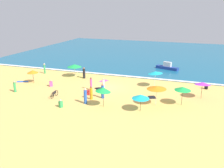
# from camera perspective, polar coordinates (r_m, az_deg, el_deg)

# --- Properties ---
(ground_plane) EXTENTS (60.00, 60.00, 0.00)m
(ground_plane) POSITION_cam_1_polar(r_m,az_deg,el_deg) (34.86, -0.84, -0.78)
(ground_plane) COLOR #EDBC60
(ocean_water) EXTENTS (60.00, 44.00, 0.10)m
(ocean_water) POSITION_cam_1_polar(r_m,az_deg,el_deg) (61.12, 8.38, 7.01)
(ocean_water) COLOR #196084
(ocean_water) RESTS_ON ground_plane
(wave_breaker_foam) EXTENTS (57.00, 0.70, 0.01)m
(wave_breaker_foam) POSITION_cam_1_polar(r_m,az_deg,el_deg) (40.54, 2.25, 1.98)
(wave_breaker_foam) COLOR white
(wave_breaker_foam) RESTS_ON ocean_water
(beach_umbrella_0) EXTENTS (2.21, 2.23, 2.19)m
(beach_umbrella_0) POSITION_cam_1_polar(r_m,az_deg,el_deg) (32.11, 20.20, 0.12)
(beach_umbrella_0) COLOR #4C3823
(beach_umbrella_0) RESTS_ON ground_plane
(beach_umbrella_1) EXTENTS (1.82, 1.84, 1.99)m
(beach_umbrella_1) POSITION_cam_1_polar(r_m,az_deg,el_deg) (38.20, -17.86, 2.76)
(beach_umbrella_1) COLOR #4C3823
(beach_umbrella_1) RESTS_ON ground_plane
(beach_umbrella_2) EXTENTS (2.63, 2.63, 1.89)m
(beach_umbrella_2) POSITION_cam_1_polar(r_m,az_deg,el_deg) (26.72, 6.65, -2.90)
(beach_umbrella_2) COLOR #4C3823
(beach_umbrella_2) RESTS_ON ground_plane
(beach_umbrella_3) EXTENTS (2.30, 2.28, 2.39)m
(beach_umbrella_3) POSITION_cam_1_polar(r_m,az_deg,el_deg) (34.96, 9.98, 2.64)
(beach_umbrella_3) COLOR silver
(beach_umbrella_3) RESTS_ON ground_plane
(beach_umbrella_4) EXTENTS (2.65, 2.65, 2.21)m
(beach_umbrella_4) POSITION_cam_1_polar(r_m,az_deg,el_deg) (29.19, 16.04, -1.02)
(beach_umbrella_4) COLOR #4C3823
(beach_umbrella_4) RESTS_ON ground_plane
(beach_umbrella_5) EXTENTS (3.20, 3.20, 2.07)m
(beach_umbrella_5) POSITION_cam_1_polar(r_m,az_deg,el_deg) (40.18, -8.67, 4.21)
(beach_umbrella_5) COLOR silver
(beach_umbrella_5) RESTS_ON ground_plane
(beach_umbrella_6) EXTENTS (2.36, 2.34, 2.38)m
(beach_umbrella_6) POSITION_cam_1_polar(r_m,az_deg,el_deg) (27.58, -2.05, -1.28)
(beach_umbrella_6) COLOR #4C3823
(beach_umbrella_6) RESTS_ON ground_plane
(beach_umbrella_7) EXTENTS (3.01, 3.01, 2.28)m
(beach_umbrella_7) POSITION_cam_1_polar(r_m,az_deg,el_deg) (28.45, 10.27, -0.85)
(beach_umbrella_7) COLOR silver
(beach_umbrella_7) RESTS_ON ground_plane
(parked_bicycle) EXTENTS (0.16, 1.82, 0.76)m
(parked_bicycle) POSITION_cam_1_polar(r_m,az_deg,el_deg) (31.93, -13.18, -2.26)
(parked_bicycle) COLOR black
(parked_bicycle) RESTS_ON ground_plane
(beachgoer_0) EXTENTS (0.44, 0.44, 1.90)m
(beachgoer_0) POSITION_cam_1_polar(r_m,az_deg,el_deg) (28.96, -6.19, -2.84)
(beachgoer_0) COLOR blue
(beachgoer_0) RESTS_ON ground_plane
(beachgoer_1) EXTENTS (0.57, 0.57, 0.86)m
(beachgoer_1) POSITION_cam_1_polar(r_m,az_deg,el_deg) (32.00, -5.37, -1.87)
(beachgoer_1) COLOR red
(beachgoer_1) RESTS_ON ground_plane
(beachgoer_2) EXTENTS (0.43, 0.43, 1.86)m
(beachgoer_2) POSITION_cam_1_polar(r_m,az_deg,el_deg) (30.55, -2.18, -1.73)
(beachgoer_2) COLOR blue
(beachgoer_2) RESTS_ON ground_plane
(beachgoer_3) EXTENTS (0.61, 0.61, 0.94)m
(beachgoer_3) POSITION_cam_1_polar(r_m,az_deg,el_deg) (36.30, -13.93, 0.11)
(beachgoer_3) COLOR #D84CA5
(beachgoer_3) RESTS_ON ground_plane
(beachgoer_4) EXTENTS (0.44, 0.44, 1.75)m
(beachgoer_4) POSITION_cam_1_polar(r_m,az_deg,el_deg) (33.22, -2.03, -0.23)
(beachgoer_4) COLOR white
(beachgoer_4) RESTS_ON ground_plane
(beachgoer_5) EXTENTS (0.30, 0.30, 1.82)m
(beachgoer_5) POSITION_cam_1_polar(r_m,az_deg,el_deg) (33.61, -4.86, 0.09)
(beachgoer_5) COLOR #D84CA5
(beachgoer_5) RESTS_ON ground_plane
(beachgoer_6) EXTENTS (0.54, 0.54, 1.75)m
(beachgoer_6) POSITION_cam_1_polar(r_m,az_deg,el_deg) (39.35, -6.48, 2.47)
(beachgoer_6) COLOR black
(beachgoer_6) RESTS_ON ground_plane
(beachgoer_7) EXTENTS (0.48, 0.48, 0.95)m
(beachgoer_7) POSITION_cam_1_polar(r_m,az_deg,el_deg) (28.49, -11.78, -4.50)
(beachgoer_7) COLOR green
(beachgoer_7) RESTS_ON ground_plane
(beachgoer_8) EXTENTS (0.43, 0.43, 1.67)m
(beachgoer_8) POSITION_cam_1_polar(r_m,az_deg,el_deg) (30.27, -4.83, -2.15)
(beachgoer_8) COLOR orange
(beachgoer_8) RESTS_ON ground_plane
(beachgoer_9) EXTENTS (0.50, 0.50, 0.79)m
(beachgoer_9) POSITION_cam_1_polar(r_m,az_deg,el_deg) (36.47, 20.96, -0.59)
(beachgoer_9) COLOR black
(beachgoer_9) RESTS_ON ground_plane
(beachgoer_10) EXTENTS (0.37, 0.37, 1.54)m
(beachgoer_10) POSITION_cam_1_polar(r_m,az_deg,el_deg) (35.20, -21.56, -0.61)
(beachgoer_10) COLOR green
(beachgoer_10) RESTS_ON ground_plane
(beachgoer_11) EXTENTS (0.39, 0.39, 1.76)m
(beachgoer_11) POSITION_cam_1_polar(r_m,az_deg,el_deg) (43.47, -15.32, 3.48)
(beachgoer_11) COLOR green
(beachgoer_11) RESTS_ON ground_plane
(beach_towel_0) EXTENTS (1.62, 1.70, 0.01)m
(beach_towel_0) POSITION_cam_1_polar(r_m,az_deg,el_deg) (34.21, -3.04, -1.15)
(beach_towel_0) COLOR black
(beach_towel_0) RESTS_ON ground_plane
(beach_towel_1) EXTENTS (1.31, 1.42, 0.01)m
(beach_towel_1) POSITION_cam_1_polar(r_m,az_deg,el_deg) (31.47, 9.24, -3.04)
(beach_towel_1) COLOR black
(beach_towel_1) RESTS_ON ground_plane
(beach_towel_2) EXTENTS (1.88, 1.33, 0.01)m
(beach_towel_2) POSITION_cam_1_polar(r_m,az_deg,el_deg) (39.92, -19.99, 0.52)
(beach_towel_2) COLOR blue
(beach_towel_2) RESTS_ON ground_plane
(beach_towel_3) EXTENTS (1.37, 1.68, 0.01)m
(beach_towel_3) POSITION_cam_1_polar(r_m,az_deg,el_deg) (37.88, -1.90, 0.71)
(beach_towel_3) COLOR #D84CA5
(beach_towel_3) RESTS_ON ground_plane
(small_boat_0) EXTENTS (4.19, 2.21, 1.35)m
(small_boat_0) POSITION_cam_1_polar(r_m,az_deg,el_deg) (45.65, 12.64, 3.87)
(small_boat_0) COLOR navy
(small_boat_0) RESTS_ON ocean_water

